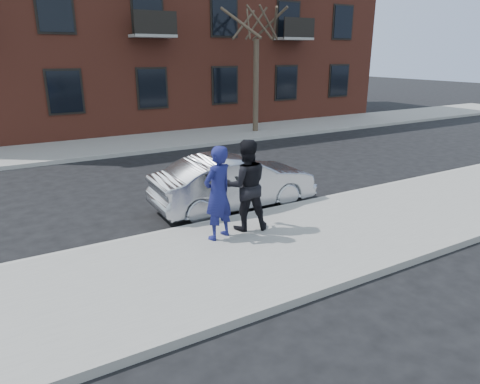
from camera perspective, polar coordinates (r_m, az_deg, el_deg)
ground at (r=9.97m, az=13.86°, el=-4.58°), size 100.00×100.00×0.00m
near_sidewalk at (r=9.78m, az=14.90°, el=-4.65°), size 50.00×3.50×0.15m
near_curb at (r=11.02m, az=8.36°, el=-1.61°), size 50.00×0.10×0.15m
far_sidewalk at (r=19.29m, az=-9.82°, el=6.81°), size 50.00×3.50×0.15m
far_curb at (r=17.65m, az=-7.74°, el=5.87°), size 50.00×0.10×0.15m
apartment_building at (r=26.08m, az=-11.84°, el=22.99°), size 24.30×10.30×12.30m
street_tree at (r=20.79m, az=2.24°, el=22.93°), size 3.60×3.60×6.80m
silver_sedan at (r=10.66m, az=-0.77°, el=1.34°), size 4.15×1.49×1.36m
man_hoodie at (r=8.47m, az=-2.97°, el=-0.15°), size 0.81×0.66×1.91m
man_peacoat at (r=8.92m, az=0.80°, el=0.91°), size 1.12×0.99×1.94m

